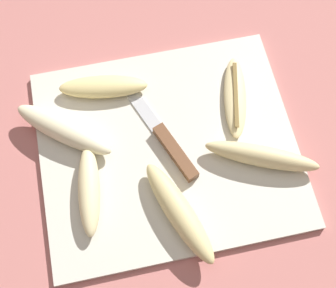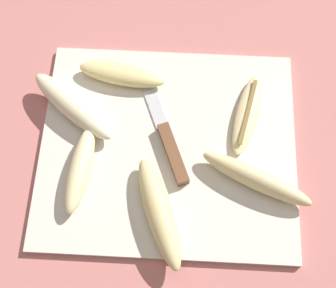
# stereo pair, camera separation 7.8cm
# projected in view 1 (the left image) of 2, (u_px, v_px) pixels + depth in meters

# --- Properties ---
(ground_plane) EXTENTS (4.00, 4.00, 0.00)m
(ground_plane) POSITION_uv_depth(u_px,v_px,m) (168.00, 149.00, 0.80)
(ground_plane) COLOR #B76B66
(cutting_board) EXTENTS (0.43, 0.37, 0.01)m
(cutting_board) POSITION_uv_depth(u_px,v_px,m) (168.00, 148.00, 0.80)
(cutting_board) COLOR beige
(cutting_board) RESTS_ON ground_plane
(knife) EXTENTS (0.10, 0.22, 0.02)m
(knife) POSITION_uv_depth(u_px,v_px,m) (169.00, 144.00, 0.78)
(knife) COLOR brown
(knife) RESTS_ON cutting_board
(banana_golden_short) EXTENTS (0.16, 0.07, 0.03)m
(banana_golden_short) POSITION_uv_depth(u_px,v_px,m) (103.00, 87.00, 0.82)
(banana_golden_short) COLOR #EDD689
(banana_golden_short) RESTS_ON cutting_board
(banana_spotted_left) EXTENTS (0.10, 0.19, 0.04)m
(banana_spotted_left) POSITION_uv_depth(u_px,v_px,m) (179.00, 212.00, 0.73)
(banana_spotted_left) COLOR #DBC684
(banana_spotted_left) RESTS_ON cutting_board
(banana_bright_far) EXTENTS (0.17, 0.15, 0.04)m
(banana_bright_far) POSITION_uv_depth(u_px,v_px,m) (64.00, 129.00, 0.78)
(banana_bright_far) COLOR beige
(banana_bright_far) RESTS_ON cutting_board
(banana_soft_right) EXTENTS (0.05, 0.15, 0.03)m
(banana_soft_right) POSITION_uv_depth(u_px,v_px,m) (89.00, 190.00, 0.74)
(banana_soft_right) COLOR beige
(banana_soft_right) RESTS_ON cutting_board
(banana_mellow_near) EXTENTS (0.19, 0.11, 0.04)m
(banana_mellow_near) POSITION_uv_depth(u_px,v_px,m) (262.00, 156.00, 0.76)
(banana_mellow_near) COLOR beige
(banana_mellow_near) RESTS_ON cutting_board
(banana_ripe_center) EXTENTS (0.07, 0.16, 0.02)m
(banana_ripe_center) POSITION_uv_depth(u_px,v_px,m) (235.00, 97.00, 0.82)
(banana_ripe_center) COLOR beige
(banana_ripe_center) RESTS_ON cutting_board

